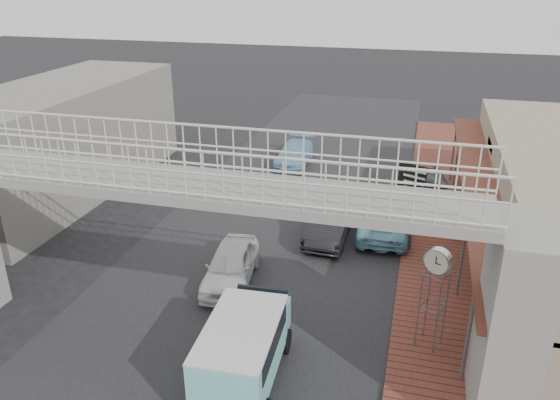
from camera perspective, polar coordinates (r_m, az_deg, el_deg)
The scene contains 14 objects.
ground at distance 18.74m, azimuth -3.70°, elevation -8.75°, with size 120.00×120.00×0.00m, color black.
road_strip at distance 18.74m, azimuth -3.70°, elevation -8.74°, with size 10.00×60.00×0.01m, color black.
sidewalk at distance 20.58m, azimuth 16.65°, elevation -6.49°, with size 3.00×40.00×0.10m, color brown.
footbridge at distance 13.94m, azimuth -9.24°, elevation -5.95°, with size 16.40×2.40×6.34m.
building_far_left at distance 27.59m, azimuth -21.98°, elevation 5.90°, with size 5.00×14.00×5.00m, color gray.
white_hatchback at distance 18.59m, azimuth -5.19°, elevation -6.80°, with size 1.51×3.75×1.28m, color white.
dark_sedan at distance 21.65m, azimuth 5.33°, elevation -2.11°, with size 1.46×4.20×1.38m, color black.
angkot_curb at distance 22.14m, azimuth 10.84°, elevation -2.16°, with size 1.94×4.20×1.17m, color #6DABBD.
angkot_far at distance 29.72m, azimuth 1.52°, elevation 4.87°, with size 1.64×4.02×1.17m, color #7AB4D4.
angkot_van at distance 14.13m, azimuth -3.83°, elevation -14.81°, with size 1.97×3.97×1.91m.
motorcycle_near at distance 23.29m, azimuth 14.08°, elevation -1.26°, with size 0.59×1.71×0.90m, color black.
motorcycle_far at distance 26.03m, azimuth 14.06°, elevation 1.49°, with size 0.47×1.65×0.99m, color black.
street_clock at distance 15.13m, azimuth 16.14°, elevation -6.63°, with size 0.78×0.76×3.02m.
arrow_sign at distance 19.84m, azimuth 16.18°, elevation 1.51°, with size 2.07×1.42×3.45m.
Camera 1 is at (5.25, -15.04, 9.88)m, focal length 35.00 mm.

